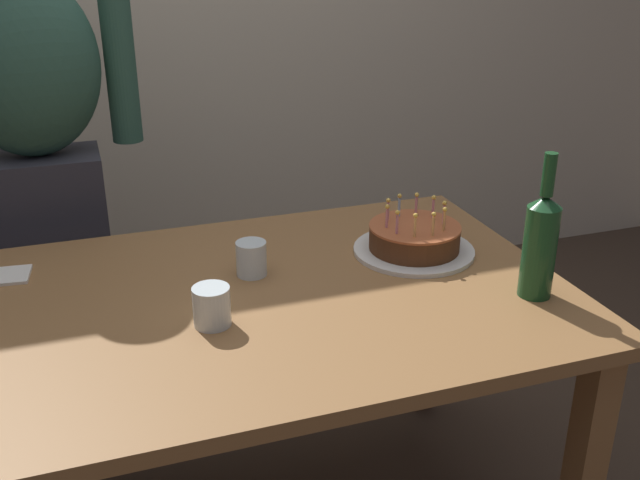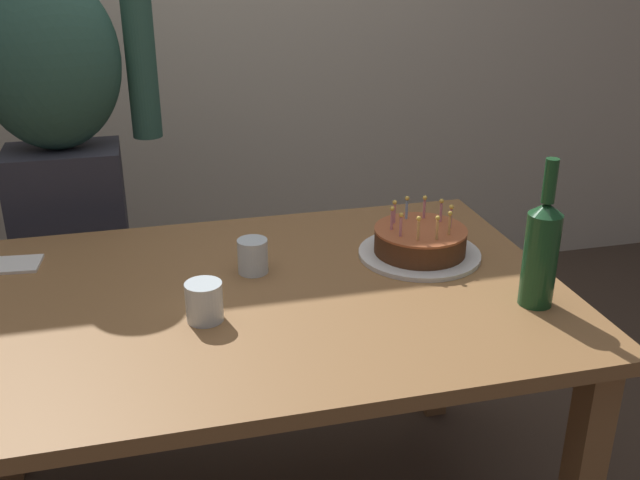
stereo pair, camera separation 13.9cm
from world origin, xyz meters
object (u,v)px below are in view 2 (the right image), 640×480
water_glass_near (253,256)px  wine_bottle (541,251)px  birthday_cake (420,243)px  water_glass_far (204,302)px  person_man_bearded (62,164)px  napkin_stack (13,265)px

water_glass_near → wine_bottle: size_ratio=0.25×
birthday_cake → water_glass_far: birthday_cake is taller
birthday_cake → person_man_bearded: person_man_bearded is taller
napkin_stack → wine_bottle: bearing=-22.9°
birthday_cake → water_glass_near: 0.44m
birthday_cake → water_glass_far: bearing=-160.5°
water_glass_far → person_man_bearded: (-0.34, 0.82, 0.09)m
water_glass_far → wine_bottle: size_ratio=0.26×
birthday_cake → napkin_stack: 1.04m
water_glass_far → birthday_cake: bearing=19.5°
birthday_cake → napkin_stack: bearing=169.5°
water_glass_near → water_glass_far: bearing=-123.4°
person_man_bearded → napkin_stack: bearing=76.0°
birthday_cake → wine_bottle: wine_bottle is taller
wine_bottle → person_man_bearded: (-1.07, 0.93, 0.00)m
water_glass_far → napkin_stack: water_glass_far is taller
birthday_cake → wine_bottle: 0.36m
water_glass_far → water_glass_near: bearing=56.6°
water_glass_far → person_man_bearded: bearing=112.3°
birthday_cake → water_glass_near: birthday_cake is taller
water_glass_near → water_glass_far: size_ratio=0.97×
water_glass_near → water_glass_far: water_glass_far is taller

